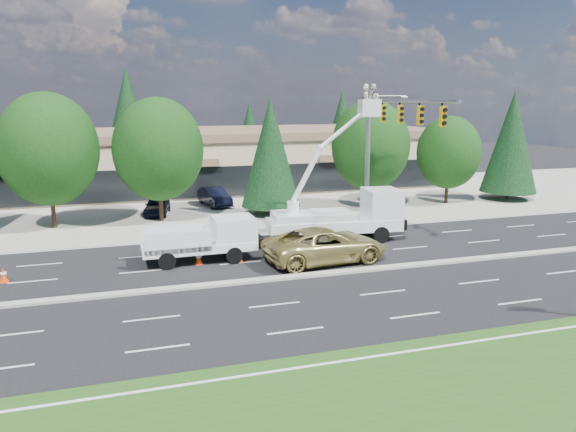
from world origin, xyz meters
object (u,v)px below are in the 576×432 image
object	(u,v)px
utility_pickup	(207,243)
minivan	(325,245)
bucket_truck	(345,209)
signal_mast	(384,138)

from	to	relation	value
utility_pickup	minivan	world-z (taller)	utility_pickup
utility_pickup	bucket_truck	xyz separation A→B (m)	(8.70, 1.92, 1.00)
signal_mast	utility_pickup	world-z (taller)	signal_mast
signal_mast	minivan	bearing A→B (deg)	-139.10
bucket_truck	minivan	xyz separation A→B (m)	(-2.84, -4.03, -1.03)
utility_pickup	bucket_truck	size ratio (longest dim) A/B	0.64
utility_pickup	bucket_truck	bearing A→B (deg)	12.26
utility_pickup	bucket_truck	distance (m)	8.97
signal_mast	bucket_truck	world-z (taller)	bucket_truck
signal_mast	minivan	world-z (taller)	signal_mast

